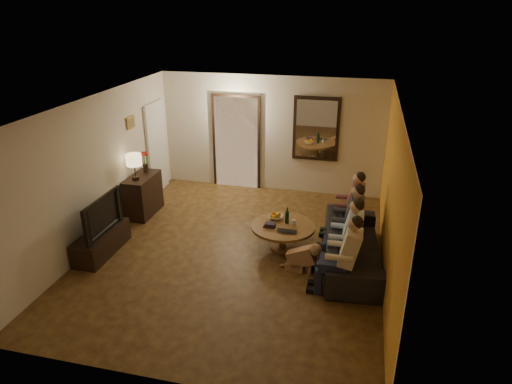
% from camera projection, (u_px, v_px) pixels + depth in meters
% --- Properties ---
extents(floor, '(5.00, 6.00, 0.01)m').
position_uv_depth(floor, '(235.00, 252.00, 7.99)').
color(floor, '#3A1F0F').
rests_on(floor, ground).
extents(ceiling, '(5.00, 6.00, 0.01)m').
position_uv_depth(ceiling, '(232.00, 105.00, 6.97)').
color(ceiling, white).
rests_on(ceiling, back_wall).
extents(back_wall, '(5.00, 0.02, 2.60)m').
position_uv_depth(back_wall, '(271.00, 134.00, 10.16)').
color(back_wall, beige).
rests_on(back_wall, floor).
extents(front_wall, '(5.00, 0.02, 2.60)m').
position_uv_depth(front_wall, '(155.00, 287.00, 4.79)').
color(front_wall, beige).
rests_on(front_wall, floor).
extents(left_wall, '(0.02, 6.00, 2.60)m').
position_uv_depth(left_wall, '(97.00, 171.00, 8.01)').
color(left_wall, beige).
rests_on(left_wall, floor).
extents(right_wall, '(0.02, 6.00, 2.60)m').
position_uv_depth(right_wall, '(392.00, 198.00, 6.94)').
color(right_wall, beige).
rests_on(right_wall, floor).
extents(orange_accent, '(0.01, 6.00, 2.60)m').
position_uv_depth(orange_accent, '(391.00, 197.00, 6.94)').
color(orange_accent, orange).
rests_on(orange_accent, right_wall).
extents(kitchen_doorway, '(1.00, 0.06, 2.10)m').
position_uv_depth(kitchen_doorway, '(236.00, 143.00, 10.41)').
color(kitchen_doorway, '#FFE0A5').
rests_on(kitchen_doorway, floor).
extents(door_trim, '(1.12, 0.04, 2.22)m').
position_uv_depth(door_trim, '(236.00, 143.00, 10.40)').
color(door_trim, black).
rests_on(door_trim, floor).
extents(fridge_glimpse, '(0.45, 0.03, 1.70)m').
position_uv_depth(fridge_glimpse, '(247.00, 150.00, 10.42)').
color(fridge_glimpse, silver).
rests_on(fridge_glimpse, floor).
extents(mirror_frame, '(1.00, 0.05, 1.40)m').
position_uv_depth(mirror_frame, '(316.00, 129.00, 9.83)').
color(mirror_frame, black).
rests_on(mirror_frame, back_wall).
extents(mirror_glass, '(0.86, 0.02, 1.26)m').
position_uv_depth(mirror_glass, '(316.00, 129.00, 9.81)').
color(mirror_glass, white).
rests_on(mirror_glass, back_wall).
extents(white_door, '(0.06, 0.85, 2.04)m').
position_uv_depth(white_door, '(157.00, 148.00, 10.17)').
color(white_door, white).
rests_on(white_door, floor).
extents(framed_art, '(0.03, 0.28, 0.24)m').
position_uv_depth(framed_art, '(131.00, 122.00, 8.95)').
color(framed_art, '#B28C33').
rests_on(framed_art, left_wall).
extents(art_canvas, '(0.01, 0.22, 0.18)m').
position_uv_depth(art_canvas, '(132.00, 122.00, 8.95)').
color(art_canvas, brown).
rests_on(art_canvas, left_wall).
extents(dresser, '(0.45, 0.92, 0.82)m').
position_uv_depth(dresser, '(143.00, 195.00, 9.27)').
color(dresser, black).
rests_on(dresser, floor).
extents(table_lamp, '(0.30, 0.30, 0.54)m').
position_uv_depth(table_lamp, '(135.00, 167.00, 8.81)').
color(table_lamp, beige).
rests_on(table_lamp, dresser).
extents(flower_vase, '(0.14, 0.14, 0.44)m').
position_uv_depth(flower_vase, '(145.00, 162.00, 9.22)').
color(flower_vase, red).
rests_on(flower_vase, dresser).
extents(tv_stand, '(0.45, 1.23, 0.41)m').
position_uv_depth(tv_stand, '(102.00, 242.00, 7.89)').
color(tv_stand, black).
rests_on(tv_stand, floor).
extents(tv, '(1.13, 0.15, 0.65)m').
position_uv_depth(tv, '(97.00, 215.00, 7.68)').
color(tv, black).
rests_on(tv, tv_stand).
extents(sofa, '(2.36, 1.10, 0.67)m').
position_uv_depth(sofa, '(353.00, 245.00, 7.53)').
color(sofa, black).
rests_on(sofa, floor).
extents(person_a, '(0.60, 0.40, 1.20)m').
position_uv_depth(person_a, '(345.00, 259.00, 6.64)').
color(person_a, tan).
rests_on(person_a, sofa).
extents(person_b, '(0.60, 0.40, 1.20)m').
position_uv_depth(person_b, '(347.00, 239.00, 7.18)').
color(person_b, tan).
rests_on(person_b, sofa).
extents(person_c, '(0.60, 0.40, 1.20)m').
position_uv_depth(person_c, '(349.00, 222.00, 7.71)').
color(person_c, tan).
rests_on(person_c, sofa).
extents(person_d, '(0.60, 0.40, 1.20)m').
position_uv_depth(person_d, '(351.00, 208.00, 8.25)').
color(person_d, tan).
rests_on(person_d, sofa).
extents(dog, '(0.59, 0.31, 0.56)m').
position_uv_depth(dog, '(301.00, 256.00, 7.33)').
color(dog, tan).
rests_on(dog, floor).
extents(coffee_table, '(1.32, 1.32, 0.45)m').
position_uv_depth(coffee_table, '(283.00, 237.00, 8.04)').
color(coffee_table, brown).
rests_on(coffee_table, floor).
extents(bowl, '(0.26, 0.26, 0.06)m').
position_uv_depth(bowl, '(275.00, 217.00, 8.17)').
color(bowl, white).
rests_on(bowl, coffee_table).
extents(oranges, '(0.20, 0.20, 0.08)m').
position_uv_depth(oranges, '(276.00, 214.00, 8.14)').
color(oranges, orange).
rests_on(oranges, bowl).
extents(wine_bottle, '(0.07, 0.07, 0.31)m').
position_uv_depth(wine_bottle, '(287.00, 215.00, 7.97)').
color(wine_bottle, black).
rests_on(wine_bottle, coffee_table).
extents(wine_glass, '(0.06, 0.06, 0.10)m').
position_uv_depth(wine_glass, '(294.00, 222.00, 7.94)').
color(wine_glass, silver).
rests_on(wine_glass, coffee_table).
extents(book_stack, '(0.20, 0.15, 0.07)m').
position_uv_depth(book_stack, '(270.00, 225.00, 7.89)').
color(book_stack, black).
rests_on(book_stack, coffee_table).
extents(laptop, '(0.34, 0.23, 0.03)m').
position_uv_depth(laptop, '(286.00, 233.00, 7.67)').
color(laptop, black).
rests_on(laptop, coffee_table).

